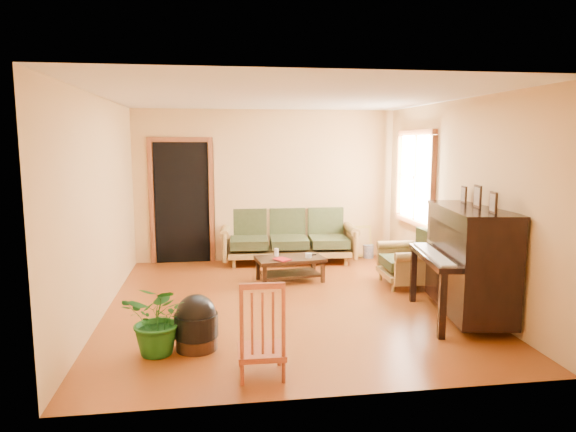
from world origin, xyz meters
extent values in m
plane|color=#642B0D|center=(0.00, 0.00, 0.00)|extent=(5.00, 5.00, 0.00)
cube|color=black|center=(-1.45, 2.48, 1.02)|extent=(1.08, 0.16, 2.05)
cube|color=white|center=(2.21, 1.30, 1.50)|extent=(0.12, 1.36, 1.46)
cube|color=olive|center=(0.34, 2.20, 0.48)|extent=(2.30, 1.07, 0.97)
cube|color=black|center=(0.19, 1.01, 0.18)|extent=(1.05, 0.67, 0.36)
cube|color=olive|center=(1.83, 0.54, 0.43)|extent=(0.85, 0.89, 0.86)
cube|color=black|center=(2.01, -0.89, 0.66)|extent=(1.09, 1.60, 1.32)
cylinder|color=black|center=(-1.11, -1.35, 0.21)|extent=(0.51, 0.51, 0.42)
cube|color=maroon|center=(-0.52, -2.02, 0.44)|extent=(0.42, 0.46, 0.89)
cube|color=#B2963B|center=(1.65, 2.38, 0.30)|extent=(0.45, 0.15, 0.59)
cylinder|color=#2F468E|center=(1.80, 2.33, 0.12)|extent=(0.25, 0.25, 0.24)
imported|color=#18541A|center=(-1.46, -1.43, 0.36)|extent=(0.82, 0.78, 0.72)
imported|color=#A6161B|center=(-0.03, 0.79, 0.37)|extent=(0.27, 0.30, 0.02)
cylinder|color=white|center=(0.00, 1.13, 0.42)|extent=(0.08, 0.08, 0.11)
cylinder|color=silver|center=(0.45, 0.95, 0.39)|extent=(0.11, 0.11, 0.07)
cube|color=black|center=(0.52, 1.10, 0.37)|extent=(0.16, 0.07, 0.02)
camera|label=1|loc=(-0.92, -6.33, 2.07)|focal=32.00mm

